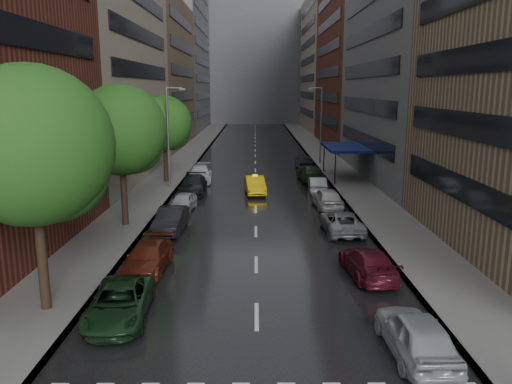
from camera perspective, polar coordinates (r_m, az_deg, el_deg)
ground at (r=17.07m, az=0.13°, el=-19.91°), size 220.00×220.00×0.00m
road at (r=65.14m, az=-0.08°, el=3.92°), size 14.00×140.00×0.01m
sidewalk_left at (r=65.74m, az=-7.97°, el=3.94°), size 4.00×140.00×0.15m
sidewalk_right at (r=65.76m, az=7.80°, el=3.95°), size 4.00×140.00×0.15m
buildings_left at (r=75.14m, az=-12.14°, el=16.94°), size 8.00×108.00×38.00m
buildings_right at (r=73.05m, az=12.26°, el=16.34°), size 8.05×109.10×36.00m
building_far at (r=132.70m, az=-0.12°, el=14.88°), size 40.00×14.00×32.00m
tree_near at (r=20.95m, az=-24.25°, el=4.81°), size 6.23×6.23×9.93m
tree_mid at (r=33.03m, az=-15.22°, el=6.83°), size 5.80×5.80×9.25m
tree_far at (r=48.11m, az=-10.45°, el=7.71°), size 5.21×5.21×8.30m
taxi at (r=43.07m, az=-0.12°, el=0.82°), size 2.01×4.68×1.50m
parked_cars_left at (r=35.61m, az=-8.75°, el=-1.69°), size 2.60×34.67×1.60m
parked_cars_right at (r=36.55m, az=8.47°, el=-1.32°), size 2.53×44.53×1.58m
street_lamp_left at (r=45.35m, az=-9.92°, el=6.49°), size 1.74×0.22×9.00m
street_lamp_right at (r=60.16m, az=7.36°, el=7.85°), size 1.74×0.22×9.00m
awning at (r=50.68m, az=10.19°, el=5.03°), size 4.00×8.00×3.12m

